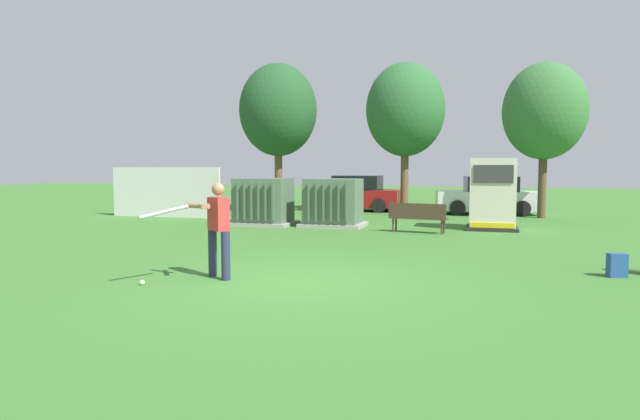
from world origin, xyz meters
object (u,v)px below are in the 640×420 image
object	(u,v)px
transformer_west	(263,202)
parked_car_leftmost	(355,194)
transformer_mid_west	(333,203)
generator_enclosure	(493,194)
backpack	(617,266)
sports_ball	(142,283)
park_bench	(418,216)
batter	(216,225)
parked_car_left_of_center	(488,197)

from	to	relation	value
transformer_west	parked_car_leftmost	bearing A→B (deg)	76.43
transformer_mid_west	generator_enclosure	bearing A→B (deg)	5.58
transformer_west	backpack	bearing A→B (deg)	-34.56
sports_ball	parked_car_leftmost	size ratio (longest dim) A/B	0.02
transformer_mid_west	parked_car_leftmost	xyz separation A→B (m)	(-0.76, 6.82, -0.04)
generator_enclosure	transformer_west	bearing A→B (deg)	-174.60
transformer_mid_west	park_bench	size ratio (longest dim) A/B	1.14
transformer_west	batter	size ratio (longest dim) A/B	1.21
transformer_mid_west	parked_car_leftmost	distance (m)	6.86
parked_car_leftmost	transformer_mid_west	bearing A→B (deg)	-83.64
batter	parked_car_leftmost	bearing A→B (deg)	93.52
generator_enclosure	park_bench	distance (m)	2.77
park_bench	parked_car_left_of_center	xyz separation A→B (m)	(2.12, 7.62, 0.22)
sports_ball	backpack	distance (m)	8.57
sports_ball	parked_car_left_of_center	xyz separation A→B (m)	(5.83, 16.52, 0.71)
sports_ball	parked_car_leftmost	xyz separation A→B (m)	(-0.01, 16.79, 0.71)
transformer_mid_west	parked_car_left_of_center	distance (m)	8.30
backpack	parked_car_left_of_center	distance (m)	13.64
generator_enclosure	batter	size ratio (longest dim) A/B	1.32
batter	parked_car_leftmost	xyz separation A→B (m)	(-0.98, 15.92, -0.22)
sports_ball	parked_car_leftmost	world-z (taller)	parked_car_leftmost
transformer_mid_west	parked_car_left_of_center	size ratio (longest dim) A/B	0.48
transformer_west	parked_car_leftmost	size ratio (longest dim) A/B	0.50
backpack	parked_car_left_of_center	size ratio (longest dim) A/B	0.10
generator_enclosure	transformer_mid_west	bearing A→B (deg)	-174.42
park_bench	sports_ball	world-z (taller)	park_bench
park_bench	batter	size ratio (longest dim) A/B	1.06
transformer_mid_west	batter	xyz separation A→B (m)	(0.22, -9.10, 0.19)
parked_car_left_of_center	sports_ball	bearing A→B (deg)	-109.45
generator_enclosure	parked_car_left_of_center	world-z (taller)	generator_enclosure
transformer_west	generator_enclosure	world-z (taller)	generator_enclosure
transformer_mid_west	batter	bearing A→B (deg)	-88.61
batter	backpack	distance (m)	7.40
backpack	parked_car_leftmost	bearing A→B (deg)	120.27
parked_car_left_of_center	park_bench	bearing A→B (deg)	-105.58
transformer_west	park_bench	size ratio (longest dim) A/B	1.14
generator_enclosure	batter	world-z (taller)	generator_enclosure
generator_enclosure	backpack	distance (m)	7.75
sports_ball	backpack	world-z (taller)	backpack
transformer_west	batter	distance (m)	9.28
generator_enclosure	batter	distance (m)	10.80
parked_car_leftmost	parked_car_left_of_center	xyz separation A→B (m)	(5.85, -0.27, 0.00)
generator_enclosure	batter	bearing A→B (deg)	-117.27
parked_car_left_of_center	transformer_mid_west	bearing A→B (deg)	-127.83
transformer_mid_west	parked_car_leftmost	bearing A→B (deg)	96.36
sports_ball	parked_car_leftmost	distance (m)	16.81
park_bench	backpack	xyz separation A→B (m)	(4.29, -5.84, -0.32)
sports_ball	parked_car_left_of_center	distance (m)	17.54
transformer_west	generator_enclosure	bearing A→B (deg)	5.40
transformer_mid_west	park_bench	distance (m)	3.16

